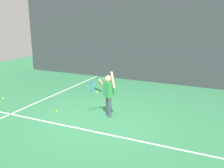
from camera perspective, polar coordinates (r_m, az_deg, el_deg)
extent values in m
plane|color=#2D7247|center=(7.26, -3.22, -7.88)|extent=(20.00, 20.00, 0.00)
cube|color=white|center=(6.67, -6.27, -10.08)|extent=(9.00, 0.05, 0.00)
cube|color=white|center=(9.38, -14.11, -2.96)|extent=(0.05, 9.00, 0.00)
cube|color=#383D42|center=(11.15, 8.34, 10.14)|extent=(12.95, 0.08, 3.82)
cylinder|color=slate|center=(14.34, -17.03, 10.99)|extent=(0.09, 0.09, 3.97)
cylinder|color=slate|center=(11.97, -1.44, 10.97)|extent=(0.09, 0.09, 3.97)
cylinder|color=slate|center=(10.79, 19.39, 9.71)|extent=(0.09, 0.09, 3.97)
cylinder|color=#3F4C59|center=(7.48, -0.95, -4.79)|extent=(0.11, 0.11, 0.58)
cylinder|color=#3F4C59|center=(7.30, -0.59, -5.27)|extent=(0.11, 0.11, 0.58)
cube|color=green|center=(7.23, -0.79, -1.23)|extent=(0.34, 0.30, 0.44)
sphere|color=tan|center=(7.15, -0.80, 1.12)|extent=(0.20, 0.20, 0.20)
cylinder|color=tan|center=(7.00, 0.19, 0.95)|extent=(0.21, 0.17, 0.46)
cylinder|color=tan|center=(7.34, -2.00, -0.44)|extent=(0.21, 0.28, 0.43)
cylinder|color=black|center=(7.38, -3.09, -1.30)|extent=(0.15, 0.22, 0.15)
torus|color=#2666B2|center=(7.24, -4.61, -0.58)|extent=(0.33, 0.29, 0.26)
sphere|color=#CCE033|center=(11.66, -1.91, 1.14)|extent=(0.07, 0.07, 0.07)
sphere|color=#CCE033|center=(9.61, -3.44, -1.91)|extent=(0.07, 0.07, 0.07)
sphere|color=#CCE033|center=(7.93, -12.25, -5.94)|extent=(0.07, 0.07, 0.07)
sphere|color=#CCE033|center=(9.63, -23.15, -3.08)|extent=(0.07, 0.07, 0.07)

